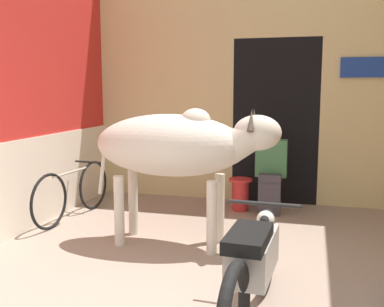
# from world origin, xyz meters

# --- Properties ---
(wall_left_shopfront) EXTENTS (0.25, 4.37, 3.98)m
(wall_left_shopfront) POSITION_xyz_m (-2.46, 2.17, 1.92)
(wall_left_shopfront) COLOR red
(wall_left_shopfront) RESTS_ON ground_plane
(wall_back_with_doorway) EXTENTS (4.76, 0.93, 3.98)m
(wall_back_with_doorway) POSITION_xyz_m (0.17, 4.64, 1.69)
(wall_back_with_doorway) COLOR #D1BC84
(wall_back_with_doorway) RESTS_ON ground_plane
(cow) EXTENTS (2.06, 0.72, 1.52)m
(cow) POSITION_xyz_m (-0.45, 2.23, 1.09)
(cow) COLOR beige
(cow) RESTS_ON ground_plane
(motorcycle_near) EXTENTS (0.58, 1.92, 0.81)m
(motorcycle_near) POSITION_xyz_m (0.58, 0.70, 0.46)
(motorcycle_near) COLOR black
(motorcycle_near) RESTS_ON ground_plane
(bicycle) EXTENTS (0.44, 1.69, 0.71)m
(bicycle) POSITION_xyz_m (-2.08, 2.82, 0.36)
(bicycle) COLOR black
(bicycle) RESTS_ON ground_plane
(shopkeeper_seated) EXTENTS (0.42, 0.34, 1.23)m
(shopkeeper_seated) POSITION_xyz_m (0.42, 3.77, 0.65)
(shopkeeper_seated) COLOR #3D3842
(shopkeeper_seated) RESTS_ON ground_plane
(plastic_stool) EXTENTS (0.33, 0.33, 0.46)m
(plastic_stool) POSITION_xyz_m (0.00, 3.79, 0.24)
(plastic_stool) COLOR red
(plastic_stool) RESTS_ON ground_plane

